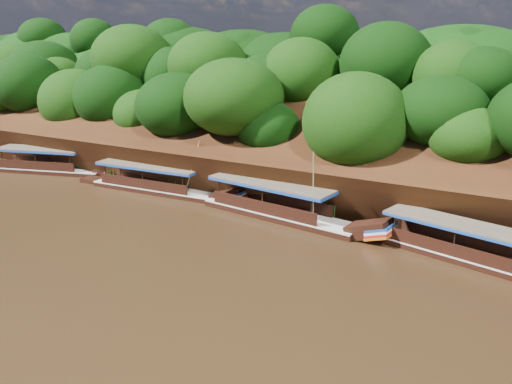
# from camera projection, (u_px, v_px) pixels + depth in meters

# --- Properties ---
(ground) EXTENTS (160.00, 160.00, 0.00)m
(ground) POSITION_uv_depth(u_px,v_px,m) (243.00, 263.00, 28.93)
(ground) COLOR black
(ground) RESTS_ON ground
(riverbank) EXTENTS (120.00, 30.06, 19.40)m
(riverbank) POSITION_uv_depth(u_px,v_px,m) (368.00, 157.00, 47.24)
(riverbank) COLOR black
(riverbank) RESTS_ON ground
(boat_0) EXTENTS (13.74, 4.89, 5.99)m
(boat_0) POSITION_uv_depth(u_px,v_px,m) (484.00, 257.00, 28.50)
(boat_0) COLOR black
(boat_0) RESTS_ON ground
(boat_1) EXTENTS (14.97, 3.91, 6.05)m
(boat_1) POSITION_uv_depth(u_px,v_px,m) (288.00, 212.00, 35.84)
(boat_1) COLOR black
(boat_1) RESTS_ON ground
(boat_2) EXTENTS (14.85, 3.03, 5.23)m
(boat_2) POSITION_uv_depth(u_px,v_px,m) (165.00, 187.00, 42.32)
(boat_2) COLOR black
(boat_2) RESTS_ON ground
(boat_3) EXTENTS (13.43, 5.81, 2.85)m
(boat_3) POSITION_uv_depth(u_px,v_px,m) (55.00, 167.00, 48.95)
(boat_3) COLOR black
(boat_3) RESTS_ON ground
(reeds) EXTENTS (49.95, 2.45, 2.05)m
(reeds) POSITION_uv_depth(u_px,v_px,m) (285.00, 201.00, 37.52)
(reeds) COLOR #2F5A16
(reeds) RESTS_ON ground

